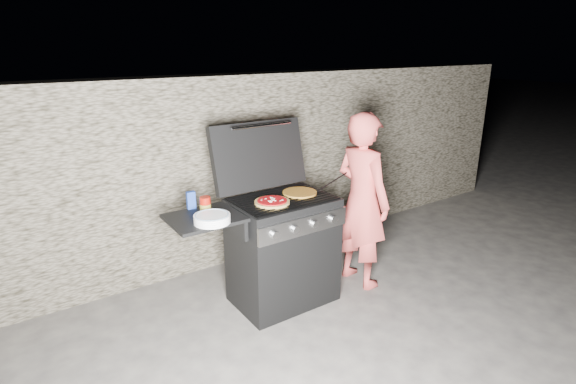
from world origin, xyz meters
TOP-DOWN VIEW (x-y plane):
  - ground at (0.00, 0.00)m, footprint 50.00×50.00m
  - stone_wall at (0.00, 1.05)m, footprint 8.00×0.35m
  - gas_grill at (-0.25, 0.00)m, footprint 1.34×0.79m
  - pizza_topped at (-0.14, -0.06)m, footprint 0.34×0.34m
  - pizza_plain at (0.17, 0.01)m, footprint 0.34×0.34m
  - sauce_jar at (-0.63, 0.06)m, footprint 0.10×0.10m
  - blue_carton at (-0.68, 0.20)m, footprint 0.06×0.04m
  - plate_stack at (-0.67, -0.14)m, footprint 0.30×0.30m
  - person at (0.75, -0.12)m, footprint 0.40×0.58m
  - tongs at (0.50, 0.00)m, footprint 0.40×0.10m

SIDE VIEW (x-z plane):
  - ground at x=0.00m, z-range 0.00..0.00m
  - gas_grill at x=-0.25m, z-range 0.00..0.91m
  - person at x=0.75m, z-range 0.00..1.55m
  - stone_wall at x=0.00m, z-range 0.00..1.80m
  - pizza_plain at x=0.17m, z-range 0.91..0.93m
  - pizza_topped at x=-0.14m, z-range 0.91..0.94m
  - plate_stack at x=-0.67m, z-range 0.90..0.96m
  - tongs at x=0.50m, z-range 0.91..0.99m
  - sauce_jar at x=-0.63m, z-range 0.90..1.02m
  - blue_carton at x=-0.68m, z-range 0.90..1.03m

